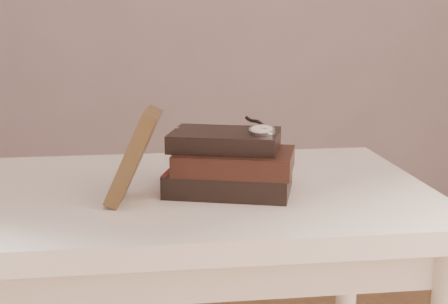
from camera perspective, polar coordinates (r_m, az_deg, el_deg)
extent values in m
cube|color=silver|center=(1.24, -5.22, -4.05)|extent=(1.00, 0.60, 0.04)
cube|color=white|center=(1.26, -5.16, -6.68)|extent=(0.88, 0.49, 0.08)
cube|color=black|center=(1.20, 0.47, -2.51)|extent=(0.26, 0.21, 0.04)
cube|color=#F0E1C5|center=(1.20, 0.61, -2.52)|extent=(0.25, 0.20, 0.03)
cube|color=gold|center=(1.24, -4.31, -2.02)|extent=(0.01, 0.01, 0.04)
cube|color=maroon|center=(1.22, -4.52, -2.29)|extent=(0.05, 0.14, 0.04)
cube|color=black|center=(1.18, 0.95, -0.78)|extent=(0.24, 0.20, 0.04)
cube|color=#F0E1C5|center=(1.18, 1.09, -0.79)|extent=(0.23, 0.19, 0.03)
cube|color=gold|center=(1.22, -3.61, -0.37)|extent=(0.01, 0.01, 0.04)
cube|color=black|center=(1.19, 0.11, 1.06)|extent=(0.23, 0.19, 0.03)
cube|color=#F0E1C5|center=(1.19, 0.24, 1.05)|extent=(0.22, 0.17, 0.03)
cube|color=gold|center=(1.23, -4.09, 1.39)|extent=(0.01, 0.01, 0.03)
cube|color=#3A2816|center=(1.13, -7.91, -0.34)|extent=(0.11, 0.12, 0.16)
cylinder|color=silver|center=(1.16, 3.32, 1.82)|extent=(0.06, 0.06, 0.02)
cylinder|color=white|center=(1.16, 3.33, 2.02)|extent=(0.05, 0.05, 0.01)
torus|color=silver|center=(1.16, 3.33, 2.00)|extent=(0.05, 0.05, 0.01)
cylinder|color=silver|center=(1.18, 3.46, 2.06)|extent=(0.01, 0.01, 0.01)
cube|color=black|center=(1.16, 3.36, 2.12)|extent=(0.00, 0.01, 0.00)
cube|color=black|center=(1.15, 3.56, 2.06)|extent=(0.01, 0.00, 0.00)
sphere|color=black|center=(1.19, 3.39, 2.37)|extent=(0.01, 0.01, 0.01)
sphere|color=black|center=(1.20, 3.23, 2.51)|extent=(0.01, 0.01, 0.01)
sphere|color=black|center=(1.21, 3.07, 2.62)|extent=(0.01, 0.01, 0.01)
sphere|color=black|center=(1.22, 2.91, 2.69)|extent=(0.01, 0.01, 0.01)
sphere|color=black|center=(1.22, 2.75, 2.72)|extent=(0.01, 0.01, 0.01)
sphere|color=black|center=(1.23, 2.60, 2.73)|extent=(0.01, 0.01, 0.01)
sphere|color=black|center=(1.24, 2.44, 2.76)|extent=(0.01, 0.01, 0.01)
sphere|color=black|center=(1.25, 2.29, 2.81)|extent=(0.01, 0.01, 0.01)
sphere|color=black|center=(1.26, 2.14, 2.89)|extent=(0.01, 0.01, 0.01)
sphere|color=black|center=(1.27, 2.00, 3.01)|extent=(0.01, 0.01, 0.01)
torus|color=silver|center=(1.27, -3.61, 0.37)|extent=(0.05, 0.03, 0.04)
torus|color=silver|center=(1.26, -1.48, 0.30)|extent=(0.05, 0.03, 0.04)
cylinder|color=silver|center=(1.27, -2.55, 0.46)|extent=(0.01, 0.01, 0.00)
cylinder|color=silver|center=(1.33, -3.97, 0.62)|extent=(0.03, 0.10, 0.02)
cylinder|color=silver|center=(1.31, -0.19, 0.49)|extent=(0.03, 0.10, 0.02)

